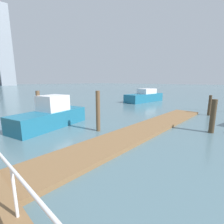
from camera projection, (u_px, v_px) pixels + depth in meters
ground_plane at (11, 117)px, 13.57m from camera, size 300.00×300.00×0.00m
floating_dock at (144, 130)px, 9.70m from camera, size 15.65×2.00×0.18m
dock_piling_0 at (39, 109)px, 10.67m from camera, size 0.25×0.25×2.39m
dock_piling_1 at (213, 116)px, 9.22m from camera, size 0.30×0.30×1.99m
dock_piling_2 at (210, 105)px, 13.97m from camera, size 0.24×0.24×1.80m
dock_piling_3 at (98, 111)px, 9.51m from camera, size 0.25×0.25×2.46m
moored_boat_0 at (145, 97)px, 23.55m from camera, size 6.79×2.78×1.89m
moored_boat_1 at (51, 116)px, 10.58m from camera, size 5.36×3.00×2.08m
skyline_tower_5 at (3, 47)px, 105.80m from camera, size 9.20×13.16×50.96m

